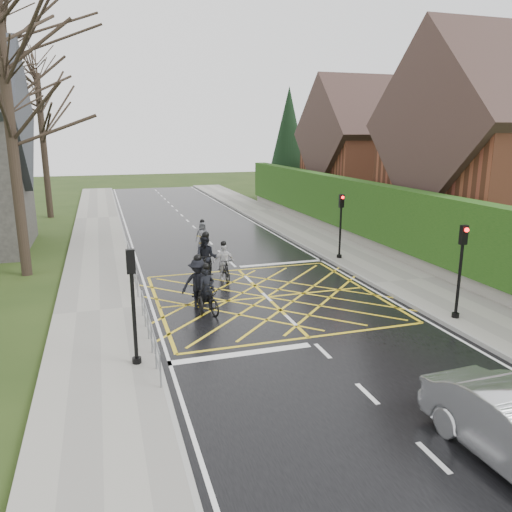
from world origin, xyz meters
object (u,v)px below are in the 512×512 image
cyclist_back (206,262)px  cyclist_mid (199,289)px  cyclist_rear (207,296)px  cyclist_lead (203,240)px  cyclist_front (224,266)px

cyclist_back → cyclist_mid: cyclist_back is taller
cyclist_rear → cyclist_lead: cyclist_rear is taller
cyclist_rear → cyclist_mid: size_ratio=0.90×
cyclist_front → cyclist_lead: 5.63m
cyclist_rear → cyclist_back: 3.75m
cyclist_mid → cyclist_front: bearing=65.9°
cyclist_back → cyclist_mid: 3.43m
cyclist_rear → cyclist_back: cyclist_back is taller
cyclist_rear → cyclist_lead: size_ratio=1.04×
cyclist_back → cyclist_front: size_ratio=1.28×
cyclist_mid → cyclist_lead: (1.91, 8.74, -0.14)m
cyclist_rear → cyclist_front: bearing=53.5°
cyclist_mid → cyclist_lead: cyclist_mid is taller
cyclist_mid → cyclist_rear: bearing=-55.1°
cyclist_rear → cyclist_front: (1.46, 3.50, 0.06)m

